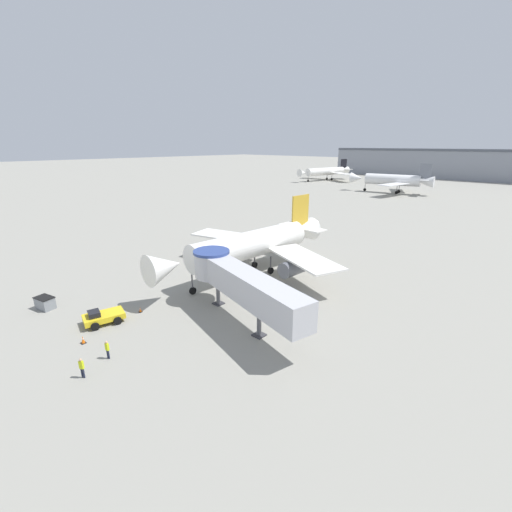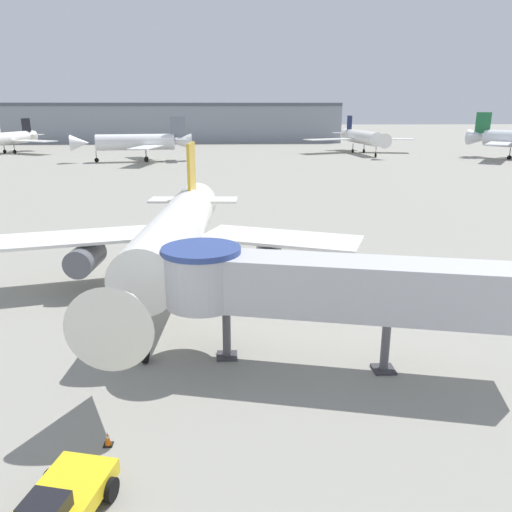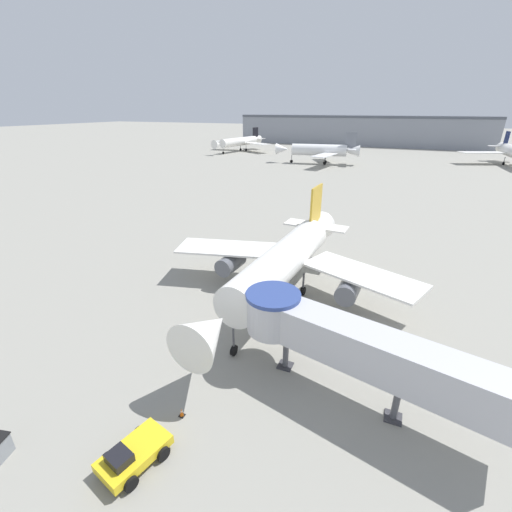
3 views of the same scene
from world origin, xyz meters
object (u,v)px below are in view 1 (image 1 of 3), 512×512
at_px(pushback_tug_yellow, 103,317).
at_px(traffic_cone_apron_front, 83,340).
at_px(traffic_cone_near_nose, 140,310).
at_px(ground_crew_wing_walker, 82,367).
at_px(ground_crew_marshaller, 107,348).
at_px(service_container_gray, 45,303).
at_px(main_airplane, 253,245).
at_px(background_jet_black_tail, 327,171).
at_px(jet_bridge, 237,280).
at_px(background_jet_gray_tail, 394,180).

distance_m(pushback_tug_yellow, traffic_cone_apron_front, 3.79).
bearing_deg(traffic_cone_near_nose, ground_crew_wing_walker, -51.81).
bearing_deg(traffic_cone_near_nose, ground_crew_marshaller, -46.91).
relative_size(pushback_tug_yellow, service_container_gray, 1.81).
height_order(main_airplane, ground_crew_wing_walker, main_airplane).
distance_m(ground_crew_marshaller, ground_crew_wing_walker, 2.69).
bearing_deg(background_jet_black_tail, traffic_cone_near_nose, -54.42).
bearing_deg(main_airplane, background_jet_black_tail, 121.18).
bearing_deg(jet_bridge, ground_crew_wing_walker, -85.11).
bearing_deg(traffic_cone_apron_front, service_container_gray, -179.78).
distance_m(service_container_gray, traffic_cone_near_nose, 10.86).
distance_m(traffic_cone_apron_front, traffic_cone_near_nose, 6.97).
relative_size(jet_bridge, pushback_tug_yellow, 4.17).
relative_size(pushback_tug_yellow, background_jet_black_tail, 0.13).
bearing_deg(pushback_tug_yellow, service_container_gray, -145.87).
xyz_separation_m(jet_bridge, traffic_cone_near_nose, (-8.92, -6.19, -4.13)).
bearing_deg(pushback_tug_yellow, main_airplane, 99.05).
distance_m(pushback_tug_yellow, ground_crew_marshaller, 6.82).
height_order(jet_bridge, ground_crew_wing_walker, jet_bridge).
distance_m(pushback_tug_yellow, ground_crew_wing_walker, 8.89).
bearing_deg(background_jet_black_tail, pushback_tug_yellow, -55.21).
xyz_separation_m(traffic_cone_apron_front, ground_crew_wing_walker, (5.05, -1.95, 0.66)).
distance_m(pushback_tug_yellow, service_container_gray, 8.44).
relative_size(ground_crew_wing_walker, background_jet_gray_tail, 0.06).
distance_m(jet_bridge, pushback_tug_yellow, 14.27).
distance_m(traffic_cone_near_nose, background_jet_gray_tail, 113.94).
xyz_separation_m(ground_crew_marshaller, background_jet_black_tail, (-67.33, 141.94, 3.43)).
bearing_deg(background_jet_gray_tail, traffic_cone_near_nose, 0.43).
height_order(service_container_gray, traffic_cone_apron_front, service_container_gray).
height_order(background_jet_gray_tail, background_jet_black_tail, background_jet_gray_tail).
height_order(main_airplane, background_jet_black_tail, main_airplane).
bearing_deg(ground_crew_marshaller, service_container_gray, 170.37).
xyz_separation_m(pushback_tug_yellow, ground_crew_marshaller, (6.38, -2.41, 0.26)).
height_order(service_container_gray, ground_crew_wing_walker, ground_crew_wing_walker).
relative_size(ground_crew_marshaller, ground_crew_wing_walker, 0.98).
height_order(main_airplane, jet_bridge, main_airplane).
xyz_separation_m(ground_crew_wing_walker, background_jet_gray_tail, (-25.18, 121.05, 3.80)).
height_order(pushback_tug_yellow, traffic_cone_near_nose, pushback_tug_yellow).
bearing_deg(traffic_cone_near_nose, jet_bridge, 34.76).
bearing_deg(service_container_gray, background_jet_black_tail, 110.42).
xyz_separation_m(background_jet_gray_tail, background_jet_black_tail, (-43.19, 23.38, -0.39)).
xyz_separation_m(service_container_gray, ground_crew_marshaller, (14.28, 0.57, 0.28)).
height_order(main_airplane, pushback_tug_yellow, main_airplane).
distance_m(ground_crew_wing_walker, background_jet_black_tail, 159.82).
relative_size(pushback_tug_yellow, traffic_cone_near_nose, 6.96).
bearing_deg(main_airplane, ground_crew_wing_walker, -73.75).
distance_m(jet_bridge, background_jet_black_tail, 147.46).
distance_m(pushback_tug_yellow, traffic_cone_near_nose, 3.86).
distance_m(service_container_gray, traffic_cone_apron_front, 10.27).
distance_m(jet_bridge, service_container_gray, 22.02).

